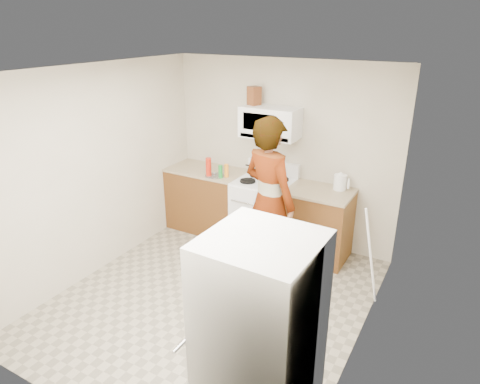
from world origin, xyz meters
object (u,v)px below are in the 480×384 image
Objects in this scene: microwave at (270,122)px; fridge at (260,350)px; saucepan at (260,170)px; kettle at (340,182)px; person at (269,201)px; gas_range at (264,211)px.

fridge is at bearing -65.33° from microwave.
microwave reaches higher than saucepan.
microwave is 0.45× the size of fridge.
kettle is at bearing 0.76° from saucepan.
kettle reaches higher than saucepan.
person reaches higher than microwave.
gas_range and kettle have the same top height.
microwave reaches higher than fridge.
microwave is 3.33m from fridge.
microwave is at bearing 116.58° from fridge.
gas_range is 3.13m from fridge.
fridge is 3.00m from kettle.
gas_range is 1.01m from person.
person reaches higher than fridge.
person is at bearing -58.00° from saucepan.
microwave is at bearing -10.49° from saucepan.
fridge reaches higher than gas_range.
person is 10.23× the size of kettle.
person is (0.43, -0.76, 0.51)m from gas_range.
microwave is 1.18m from kettle.
microwave is 3.59× the size of saucepan.
kettle is 0.92× the size of saucepan.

